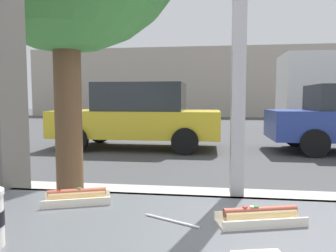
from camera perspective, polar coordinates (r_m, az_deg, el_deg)
The scene contains 7 objects.
ground_plane at distance 9.26m, azimuth 8.15°, elevation -3.34°, with size 60.00×60.00×0.00m, color #424244.
sidewalk_strip at distance 3.04m, azimuth 9.40°, elevation -19.28°, with size 16.00×2.80×0.15m, color #B2ADA3.
building_facade_far at distance 24.14m, azimuth 7.88°, elevation 7.75°, with size 28.00×1.20×5.12m, color #A89E8E.
hotdog_tray_near at distance 1.03m, azimuth 16.12°, elevation -15.15°, with size 0.27×0.16×0.05m.
hotdog_tray_far at distance 1.21m, azimuth -15.88°, elevation -12.01°, with size 0.25×0.17×0.05m.
loose_straw at distance 1.01m, azimuth 0.58°, elevation -16.52°, with size 0.01×0.01×0.19m, color white.
parked_car_yellow at distance 8.54m, azimuth -5.31°, elevation 1.86°, with size 4.36×1.97×1.73m.
Camera 1 is at (-0.10, -1.17, 1.31)m, focal length 34.16 mm.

